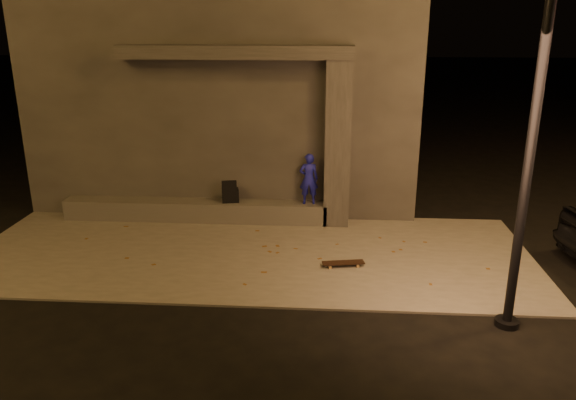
# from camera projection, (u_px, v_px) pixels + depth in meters

# --- Properties ---
(ground) EXTENTS (120.00, 120.00, 0.00)m
(ground) POSITION_uv_depth(u_px,v_px,m) (235.00, 302.00, 9.26)
(ground) COLOR black
(ground) RESTS_ON ground
(sidewalk) EXTENTS (11.00, 4.40, 0.04)m
(sidewalk) POSITION_uv_depth(u_px,v_px,m) (251.00, 252.00, 11.15)
(sidewalk) COLOR #68635C
(sidewalk) RESTS_ON ground
(building) EXTENTS (9.00, 5.10, 5.22)m
(building) POSITION_uv_depth(u_px,v_px,m) (233.00, 92.00, 14.67)
(building) COLOR #373532
(building) RESTS_ON ground
(ledge) EXTENTS (6.00, 0.55, 0.45)m
(ledge) POSITION_uv_depth(u_px,v_px,m) (196.00, 210.00, 12.83)
(ledge) COLOR #55534D
(ledge) RESTS_ON sidewalk
(column) EXTENTS (0.55, 0.55, 3.60)m
(column) POSITION_uv_depth(u_px,v_px,m) (338.00, 145.00, 12.13)
(column) COLOR #373532
(column) RESTS_ON sidewalk
(canopy) EXTENTS (5.00, 0.70, 0.28)m
(canopy) POSITION_uv_depth(u_px,v_px,m) (235.00, 52.00, 11.72)
(canopy) COLOR #373532
(canopy) RESTS_ON column
(skateboarder) EXTENTS (0.44, 0.30, 1.15)m
(skateboarder) POSITION_uv_depth(u_px,v_px,m) (309.00, 179.00, 12.41)
(skateboarder) COLOR #191BA5
(skateboarder) RESTS_ON ledge
(backpack) EXTENTS (0.42, 0.31, 0.53)m
(backpack) POSITION_uv_depth(u_px,v_px,m) (230.00, 194.00, 12.65)
(backpack) COLOR black
(backpack) RESTS_ON ledge
(skateboard) EXTENTS (0.81, 0.34, 0.09)m
(skateboard) POSITION_uv_depth(u_px,v_px,m) (343.00, 263.00, 10.45)
(skateboard) COLOR black
(skateboard) RESTS_ON sidewalk
(street_lamp_0) EXTENTS (0.36, 0.36, 7.42)m
(street_lamp_0) POSITION_uv_depth(u_px,v_px,m) (546.00, 39.00, 7.24)
(street_lamp_0) COLOR black
(street_lamp_0) RESTS_ON ground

